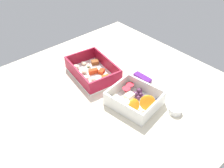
% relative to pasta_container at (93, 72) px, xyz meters
% --- Properties ---
extents(table_surface, '(0.80, 0.80, 0.02)m').
position_rel_pasta_container_xyz_m(table_surface, '(0.12, -0.01, -0.03)').
color(table_surface, beige).
rests_on(table_surface, ground).
extents(pasta_container, '(0.21, 0.16, 0.05)m').
position_rel_pasta_container_xyz_m(pasta_container, '(0.00, 0.00, 0.00)').
color(pasta_container, white).
rests_on(pasta_container, table_surface).
extents(fruit_bowl, '(0.17, 0.16, 0.06)m').
position_rel_pasta_container_xyz_m(fruit_bowl, '(0.21, 0.01, 0.00)').
color(fruit_bowl, white).
rests_on(fruit_bowl, table_surface).
extents(candy_bar, '(0.07, 0.03, 0.01)m').
position_rel_pasta_container_xyz_m(candy_bar, '(0.14, 0.12, -0.01)').
color(candy_bar, '#51197A').
rests_on(candy_bar, table_surface).
extents(paper_cup_liner, '(0.04, 0.04, 0.02)m').
position_rel_pasta_container_xyz_m(paper_cup_liner, '(0.32, 0.08, -0.01)').
color(paper_cup_liner, white).
rests_on(paper_cup_liner, table_surface).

